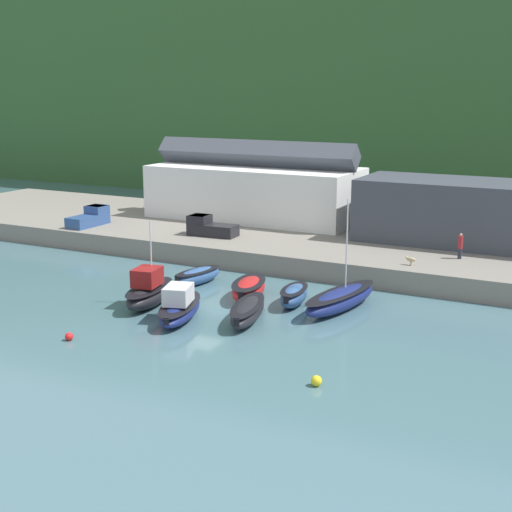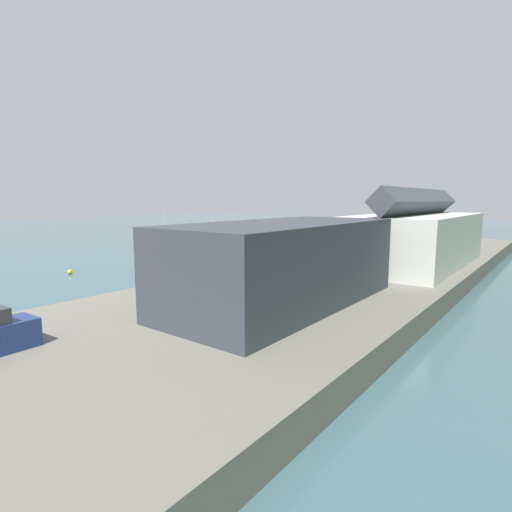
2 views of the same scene
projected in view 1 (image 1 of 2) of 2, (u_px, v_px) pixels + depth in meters
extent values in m
plane|color=#476B75|center=(202.00, 310.00, 51.20)|extent=(320.00, 320.00, 0.00)
cube|color=#335B2D|center=(449.00, 75.00, 111.52)|extent=(240.00, 51.78, 34.88)
cube|color=gray|center=(316.00, 242.00, 69.31)|extent=(95.64, 20.82, 1.80)
cube|color=white|center=(255.00, 193.00, 76.38)|extent=(22.31, 9.38, 5.55)
cube|color=#474C56|center=(255.00, 153.00, 75.40)|extent=(22.75, 2.84, 2.84)
cube|color=#3D424C|center=(464.00, 212.00, 64.25)|extent=(18.66, 8.10, 5.65)
cube|color=slate|center=(454.00, 219.00, 60.80)|extent=(17.72, 0.10, 3.39)
ellipsoid|color=#33568E|center=(198.00, 276.00, 57.83)|extent=(2.58, 5.14, 1.31)
ellipsoid|color=black|center=(198.00, 271.00, 57.72)|extent=(2.66, 5.25, 0.12)
cube|color=black|center=(178.00, 279.00, 55.98)|extent=(0.41, 0.34, 0.56)
ellipsoid|color=red|center=(249.00, 289.00, 53.87)|extent=(3.66, 5.93, 1.48)
ellipsoid|color=black|center=(249.00, 282.00, 53.75)|extent=(3.78, 6.06, 0.12)
cube|color=black|center=(241.00, 295.00, 51.30)|extent=(0.42, 0.37, 0.56)
ellipsoid|color=#33568E|center=(294.00, 296.00, 52.20)|extent=(2.39, 4.66, 1.45)
ellipsoid|color=black|center=(294.00, 289.00, 52.09)|extent=(2.47, 4.76, 0.12)
cube|color=black|center=(286.00, 300.00, 50.18)|extent=(0.40, 0.34, 0.56)
ellipsoid|color=navy|center=(341.00, 300.00, 51.08)|extent=(3.67, 8.74, 1.53)
ellipsoid|color=black|center=(341.00, 293.00, 50.95)|extent=(3.78, 8.92, 0.12)
cylinder|color=silver|center=(347.00, 244.00, 50.63)|extent=(0.10, 0.10, 6.49)
ellipsoid|color=black|center=(150.00, 295.00, 52.08)|extent=(3.31, 6.47, 1.62)
ellipsoid|color=black|center=(149.00, 288.00, 51.95)|extent=(3.42, 6.61, 0.12)
cube|color=maroon|center=(147.00, 277.00, 51.45)|extent=(2.05, 2.43, 1.30)
cube|color=#8CA5B2|center=(154.00, 275.00, 52.64)|extent=(1.51, 0.37, 0.65)
cylinder|color=silver|center=(151.00, 252.00, 51.78)|extent=(0.10, 0.10, 4.64)
ellipsoid|color=navy|center=(180.00, 310.00, 49.05)|extent=(4.13, 7.05, 1.28)
ellipsoid|color=black|center=(180.00, 304.00, 48.95)|extent=(4.26, 7.20, 0.12)
cube|color=silver|center=(178.00, 294.00, 48.44)|extent=(2.29, 2.73, 1.22)
cube|color=#8CA5B2|center=(183.00, 292.00, 49.75)|extent=(1.46, 0.55, 0.61)
cube|color=black|center=(167.00, 321.00, 45.94)|extent=(0.43, 0.38, 0.56)
ellipsoid|color=black|center=(248.00, 312.00, 48.62)|extent=(3.40, 6.65, 1.38)
ellipsoid|color=black|center=(248.00, 305.00, 48.51)|extent=(3.50, 6.79, 0.12)
cube|color=black|center=(237.00, 322.00, 45.67)|extent=(0.42, 0.36, 0.56)
cube|color=#2D4C84|center=(84.00, 222.00, 72.07)|extent=(2.06, 3.54, 1.10)
cube|color=#2D4C84|center=(97.00, 215.00, 73.71)|extent=(1.93, 1.92, 1.90)
cube|color=#2D333D|center=(97.00, 208.00, 73.55)|extent=(1.83, 1.65, 0.50)
cube|color=black|center=(218.00, 231.00, 67.58)|extent=(3.62, 2.19, 1.10)
cube|color=black|center=(200.00, 225.00, 68.29)|extent=(1.99, 2.00, 1.90)
cube|color=#2D333D|center=(199.00, 218.00, 68.12)|extent=(1.72, 1.89, 0.50)
cylinder|color=#232838|center=(460.00, 254.00, 58.78)|extent=(0.32, 0.32, 0.85)
cylinder|color=maroon|center=(460.00, 242.00, 58.56)|extent=(0.40, 0.40, 1.05)
sphere|color=tan|center=(461.00, 235.00, 58.41)|extent=(0.24, 0.24, 0.24)
cylinder|color=tan|center=(411.00, 263.00, 56.70)|extent=(0.12, 0.12, 0.28)
ellipsoid|color=tan|center=(411.00, 260.00, 56.62)|extent=(0.84, 0.45, 0.36)
sphere|color=tan|center=(407.00, 258.00, 56.81)|extent=(0.22, 0.22, 0.22)
sphere|color=yellow|center=(316.00, 381.00, 38.16)|extent=(0.60, 0.60, 0.60)
sphere|color=red|center=(69.00, 337.00, 45.03)|extent=(0.52, 0.52, 0.52)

